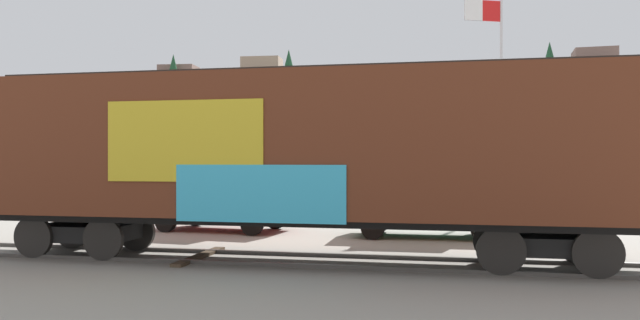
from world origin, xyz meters
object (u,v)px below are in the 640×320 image
object	(u,v)px
flagpole	(494,71)
parked_car_green	(427,206)
parked_car_red	(221,202)
freight_car	(297,150)

from	to	relation	value
flagpole	parked_car_green	world-z (taller)	flagpole
flagpole	parked_car_red	distance (m)	12.96
flagpole	parked_car_red	world-z (taller)	flagpole
freight_car	flagpole	xyz separation A→B (m)	(4.48, 13.51, 3.43)
freight_car	parked_car_red	world-z (taller)	freight_car
parked_car_red	parked_car_green	xyz separation A→B (m)	(6.25, -0.06, -0.02)
flagpole	parked_car_green	bearing A→B (deg)	-103.60
parked_car_red	parked_car_green	distance (m)	6.25
flagpole	parked_car_green	distance (m)	10.19
freight_car	parked_car_green	size ratio (longest dim) A/B	3.41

